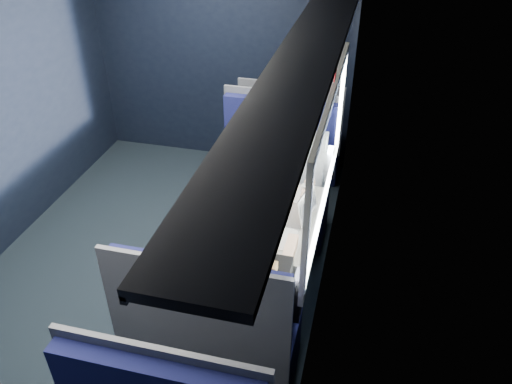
% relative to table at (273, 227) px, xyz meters
% --- Properties ---
extents(ground, '(2.80, 4.20, 0.01)m').
position_rel_table_xyz_m(ground, '(-1.03, 0.00, -0.67)').
color(ground, black).
extents(room_shell, '(3.00, 4.40, 2.40)m').
position_rel_table_xyz_m(room_shell, '(-1.01, 0.00, 0.81)').
color(room_shell, black).
rests_on(room_shell, ground).
extents(table, '(0.62, 1.00, 0.74)m').
position_rel_table_xyz_m(table, '(0.00, 0.00, 0.00)').
color(table, '#54565E').
rests_on(table, ground).
extents(seat_bay_near, '(1.04, 0.62, 1.26)m').
position_rel_table_xyz_m(seat_bay_near, '(-0.20, 0.87, -0.24)').
color(seat_bay_near, '#0D0E3A').
rests_on(seat_bay_near, ground).
extents(seat_bay_far, '(1.04, 0.62, 1.26)m').
position_rel_table_xyz_m(seat_bay_far, '(-0.18, -0.87, -0.25)').
color(seat_bay_far, '#0D0E3A').
rests_on(seat_bay_far, ground).
extents(seat_row_front, '(1.04, 0.51, 1.16)m').
position_rel_table_xyz_m(seat_row_front, '(-0.18, 1.80, -0.25)').
color(seat_row_front, '#0D0E3A').
rests_on(seat_row_front, ground).
extents(man, '(0.53, 0.56, 1.32)m').
position_rel_table_xyz_m(man, '(0.07, 0.70, 0.06)').
color(man, black).
rests_on(man, ground).
extents(woman, '(0.53, 0.56, 1.32)m').
position_rel_table_xyz_m(woman, '(0.07, -0.71, 0.06)').
color(woman, black).
rests_on(woman, ground).
extents(papers, '(0.58, 0.83, 0.01)m').
position_rel_table_xyz_m(papers, '(-0.09, 0.07, 0.08)').
color(papers, white).
rests_on(papers, table).
extents(laptop, '(0.29, 0.34, 0.23)m').
position_rel_table_xyz_m(laptop, '(0.17, 0.06, 0.14)').
color(laptop, silver).
rests_on(laptop, table).
extents(bottle_small, '(0.06, 0.06, 0.22)m').
position_rel_table_xyz_m(bottle_small, '(0.20, 0.39, 0.17)').
color(bottle_small, silver).
rests_on(bottle_small, table).
extents(cup, '(0.07, 0.07, 0.09)m').
position_rel_table_xyz_m(cup, '(0.18, 0.36, 0.12)').
color(cup, white).
rests_on(cup, table).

